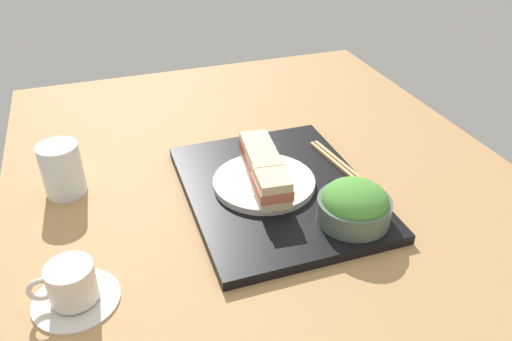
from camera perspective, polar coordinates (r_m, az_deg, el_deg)
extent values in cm
cube|color=tan|center=(95.04, 2.73, -4.06)|extent=(140.00, 100.00, 3.00)
cube|color=black|center=(94.87, 2.10, -2.31)|extent=(41.36, 32.75, 1.85)
cylinder|color=silver|center=(94.48, 0.91, -1.32)|extent=(19.15, 19.15, 1.23)
cube|color=beige|center=(88.66, 1.77, -2.78)|extent=(8.18, 6.13, 1.63)
cube|color=#CC6B4C|center=(87.63, 1.79, -1.82)|extent=(8.26, 6.56, 1.97)
cube|color=beige|center=(86.62, 1.81, -0.84)|extent=(8.18, 6.13, 1.63)
cube|color=beige|center=(93.66, 0.91, -0.57)|extent=(8.18, 6.13, 1.74)
cube|color=#B74C42|center=(92.69, 0.92, 0.36)|extent=(8.42, 6.35, 1.85)
cube|color=beige|center=(91.74, 0.93, 1.30)|extent=(8.18, 6.13, 1.74)
cube|color=beige|center=(98.95, 0.14, 1.28)|extent=(8.18, 6.13, 1.30)
cube|color=#B74C42|center=(97.99, 0.14, 2.21)|extent=(8.61, 6.30, 2.43)
cube|color=beige|center=(97.05, 0.15, 3.16)|extent=(8.18, 6.13, 1.30)
cylinder|color=#4C6051|center=(86.79, 10.97, -4.38)|extent=(12.51, 12.51, 4.00)
ellipsoid|color=#4C9338|center=(85.62, 11.11, -3.31)|extent=(11.16, 11.16, 6.14)
cube|color=tan|center=(100.88, 10.13, 0.36)|extent=(22.27, 3.68, 0.70)
cube|color=tan|center=(100.34, 9.65, 0.22)|extent=(22.27, 3.68, 0.70)
cylinder|color=silver|center=(79.53, -19.64, -13.48)|extent=(12.52, 12.52, 0.80)
cylinder|color=silver|center=(77.30, -20.09, -11.78)|extent=(6.82, 6.82, 5.76)
cylinder|color=#382111|center=(75.66, -20.45, -10.42)|extent=(6.28, 6.28, 0.40)
torus|color=silver|center=(77.76, -23.06, -12.26)|extent=(0.87, 4.04, 4.03)
cylinder|color=silver|center=(100.07, -21.06, 0.12)|extent=(7.52, 7.52, 10.11)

